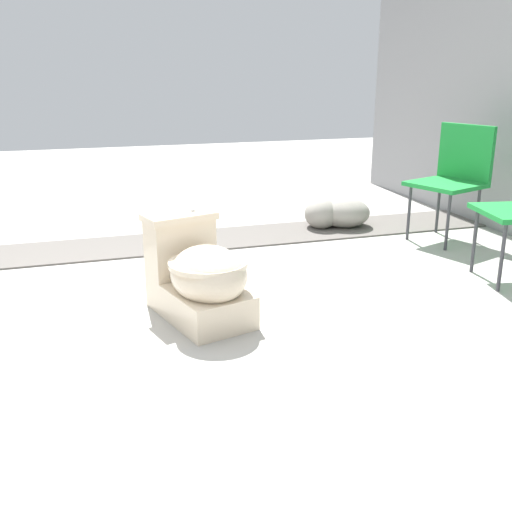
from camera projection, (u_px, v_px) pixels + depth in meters
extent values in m
plane|color=#A8A59E|center=(141.00, 318.00, 3.07)|extent=(14.00, 14.00, 0.00)
cube|color=#605B56|center=(188.00, 241.00, 4.39)|extent=(0.56, 8.00, 0.01)
cube|color=beige|center=(200.00, 301.00, 3.06)|extent=(0.67, 0.49, 0.17)
ellipsoid|color=beige|center=(208.00, 274.00, 2.92)|extent=(0.52, 0.46, 0.28)
cylinder|color=beige|center=(208.00, 263.00, 2.90)|extent=(0.48, 0.48, 0.03)
cube|color=beige|center=(180.00, 247.00, 3.15)|extent=(0.26, 0.38, 0.30)
cube|color=beige|center=(179.00, 216.00, 3.10)|extent=(0.29, 0.41, 0.04)
cylinder|color=silver|center=(193.00, 210.00, 3.14)|extent=(0.02, 0.02, 0.01)
cube|color=#1E8C38|center=(446.00, 185.00, 4.30)|extent=(0.56, 0.56, 0.03)
cube|color=#1E8C38|center=(466.00, 152.00, 4.35)|extent=(0.43, 0.18, 0.40)
cylinder|color=#38383D|center=(448.00, 222.00, 4.14)|extent=(0.02, 0.02, 0.40)
cylinder|color=#38383D|center=(409.00, 213.00, 4.40)|extent=(0.02, 0.02, 0.40)
cylinder|color=#38383D|center=(477.00, 215.00, 4.33)|extent=(0.02, 0.02, 0.40)
cylinder|color=#38383D|center=(438.00, 207.00, 4.59)|extent=(0.02, 0.02, 0.40)
cylinder|color=#38383D|center=(502.00, 257.00, 3.37)|extent=(0.02, 0.02, 0.40)
cylinder|color=#38383D|center=(475.00, 241.00, 3.69)|extent=(0.02, 0.02, 0.40)
ellipsoid|color=gray|center=(321.00, 214.00, 4.74)|extent=(0.41, 0.39, 0.24)
ellipsoid|color=gray|center=(344.00, 212.00, 4.77)|extent=(0.51, 0.53, 0.24)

